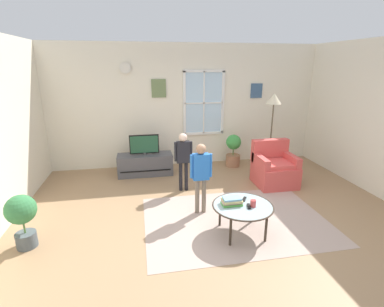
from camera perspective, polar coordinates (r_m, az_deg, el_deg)
The scene contains 16 objects.
ground_plane at distance 4.59m, azimuth 5.08°, elevation -13.40°, with size 6.84×6.20×0.02m, color #9E7A56.
back_wall at distance 6.81m, azimuth -1.05°, elevation 9.47°, with size 6.24×0.17×2.80m.
area_rug at distance 4.65m, azimuth 8.62°, elevation -12.92°, with size 2.81×1.98×0.01m, color tan.
tv_stand at distance 6.38m, azimuth -9.28°, elevation -2.15°, with size 1.18×0.46×0.46m.
television at distance 6.24m, azimuth -9.48°, elevation 1.81°, with size 0.63×0.08×0.44m.
armchair at distance 5.99m, azimuth 16.03°, elevation -2.94°, with size 0.76×0.74×0.87m.
coffee_table at distance 4.15m, azimuth 10.04°, elevation -10.41°, with size 0.86×0.86×0.45m.
book_stack at distance 4.11m, azimuth 7.92°, elevation -9.38°, with size 0.28×0.19×0.11m.
cup at distance 4.10m, azimuth 12.07°, elevation -9.68°, with size 0.08×0.08×0.10m, color #BF3F3F.
remote_near_books at distance 4.10m, azimuth 11.22°, elevation -10.25°, with size 0.04×0.14×0.02m, color black.
remote_near_cup at distance 4.29m, azimuth 10.35°, elevation -8.93°, with size 0.04×0.14×0.02m, color black.
person_black_shirt at distance 5.35m, azimuth -1.75°, elevation -0.37°, with size 0.34×0.15×1.13m.
person_blue_shirt at distance 4.51m, azimuth 1.77°, elevation -3.45°, with size 0.35×0.16×1.17m.
potted_plant_by_window at distance 6.83m, azimuth 8.21°, elevation 0.75°, with size 0.35×0.35×0.77m.
potted_plant_corner at distance 4.38m, azimuth -30.76°, elevation -10.58°, with size 0.38×0.38×0.74m.
floor_lamp at distance 6.46m, azimuth 15.89°, elevation 8.93°, with size 0.32×0.32×1.74m.
Camera 1 is at (-1.11, -3.79, 2.33)m, focal length 26.80 mm.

